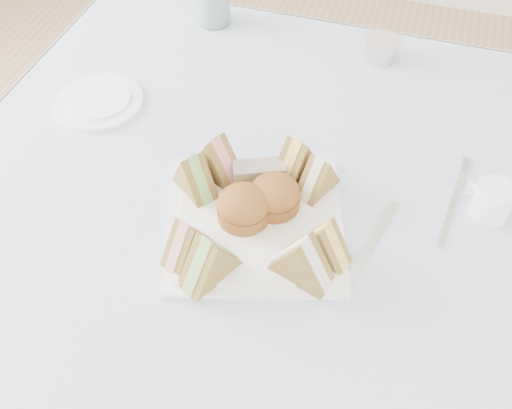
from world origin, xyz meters
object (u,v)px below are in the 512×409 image
(water_glass, at_px, (213,1))
(table, at_px, (247,296))
(serving_plate, at_px, (256,223))
(creamer_jug, at_px, (493,201))

(water_glass, bearing_deg, table, -63.78)
(serving_plate, relative_size, creamer_jug, 4.22)
(table, height_order, water_glass, water_glass)
(table, xyz_separation_m, serving_plate, (0.05, -0.09, 0.38))
(creamer_jug, bearing_deg, water_glass, 154.18)
(table, xyz_separation_m, water_glass, (-0.21, 0.43, 0.43))
(table, distance_m, water_glass, 0.64)
(table, height_order, creamer_jug, creamer_jug)
(serving_plate, height_order, water_glass, water_glass)
(serving_plate, relative_size, water_glass, 2.61)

